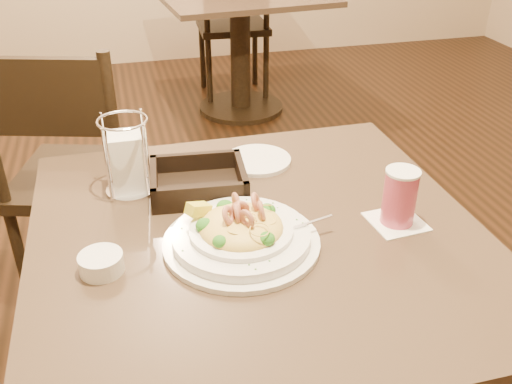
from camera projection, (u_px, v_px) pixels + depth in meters
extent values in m
cylinder|color=black|center=(258.00, 358.00, 1.33)|extent=(0.12, 0.12, 0.65)
cube|color=brown|center=(258.00, 237.00, 1.15)|extent=(0.90, 0.90, 0.03)
cylinder|color=black|center=(241.00, 107.00, 3.58)|extent=(0.52, 0.52, 0.03)
cylinder|color=black|center=(240.00, 53.00, 3.40)|extent=(0.12, 0.12, 0.65)
cube|color=black|center=(83.00, 178.00, 1.88)|extent=(0.52, 0.52, 0.04)
cylinder|color=black|center=(154.00, 210.00, 2.15)|extent=(0.04, 0.04, 0.43)
cylinder|color=black|center=(59.00, 208.00, 2.16)|extent=(0.04, 0.04, 0.43)
cylinder|color=black|center=(133.00, 269.00, 1.84)|extent=(0.04, 0.04, 0.43)
cylinder|color=black|center=(23.00, 267.00, 1.85)|extent=(0.04, 0.04, 0.43)
cylinder|color=black|center=(114.00, 132.00, 1.60)|extent=(0.04, 0.04, 0.46)
cube|color=black|center=(44.00, 97.00, 1.55)|extent=(0.35, 0.13, 0.22)
cube|color=black|center=(232.00, 26.00, 3.59)|extent=(0.44, 0.44, 0.04)
cylinder|color=black|center=(255.00, 53.00, 3.89)|extent=(0.04, 0.04, 0.43)
cylinder|color=black|center=(202.00, 56.00, 3.83)|extent=(0.04, 0.04, 0.43)
cylinder|color=black|center=(266.00, 70.00, 3.59)|extent=(0.04, 0.04, 0.43)
cylinder|color=black|center=(209.00, 73.00, 3.53)|extent=(0.04, 0.04, 0.43)
cylinder|color=white|center=(241.00, 242.00, 1.10)|extent=(0.31, 0.31, 0.01)
cylinder|color=white|center=(241.00, 236.00, 1.09)|extent=(0.27, 0.27, 0.02)
cylinder|color=white|center=(241.00, 230.00, 1.09)|extent=(0.20, 0.20, 0.01)
ellipsoid|color=#E1BF52|center=(241.00, 227.00, 1.08)|extent=(0.16, 0.16, 0.06)
cube|color=yellow|center=(198.00, 209.00, 1.11)|extent=(0.06, 0.05, 0.04)
cube|color=silver|center=(307.00, 224.00, 1.11)|extent=(0.11, 0.03, 0.01)
cube|color=silver|center=(276.00, 226.00, 1.09)|extent=(0.03, 0.02, 0.00)
torus|color=#E1BF52|center=(240.00, 225.00, 1.08)|extent=(0.06, 0.06, 0.02)
torus|color=#E1BF52|center=(243.00, 211.00, 1.09)|extent=(0.04, 0.04, 0.01)
torus|color=#E1BF52|center=(250.00, 220.00, 1.06)|extent=(0.03, 0.04, 0.02)
torus|color=#E1BF52|center=(244.00, 217.00, 1.10)|extent=(0.03, 0.03, 0.02)
torus|color=#E1BF52|center=(265.00, 219.00, 1.07)|extent=(0.05, 0.05, 0.01)
torus|color=#E1BF52|center=(237.00, 224.00, 1.08)|extent=(0.03, 0.03, 0.02)
torus|color=#E1BF52|center=(244.00, 217.00, 1.07)|extent=(0.05, 0.04, 0.02)
torus|color=#E1BF52|center=(239.00, 226.00, 1.08)|extent=(0.04, 0.04, 0.02)
torus|color=#E1BF52|center=(260.00, 230.00, 1.03)|extent=(0.05, 0.05, 0.01)
torus|color=#E1BF52|center=(241.00, 215.00, 1.07)|extent=(0.04, 0.04, 0.01)
torus|color=#E1BF52|center=(227.00, 217.00, 1.10)|extent=(0.05, 0.05, 0.02)
torus|color=#E1BF52|center=(253.00, 228.00, 1.07)|extent=(0.05, 0.04, 0.04)
torus|color=#E1BF52|center=(232.00, 214.00, 1.07)|extent=(0.04, 0.04, 0.02)
torus|color=#E1BF52|center=(234.00, 213.00, 1.09)|extent=(0.05, 0.05, 0.02)
torus|color=#E1BF52|center=(235.00, 232.00, 1.04)|extent=(0.03, 0.04, 0.02)
torus|color=#E1BF52|center=(240.00, 216.00, 1.07)|extent=(0.04, 0.04, 0.02)
torus|color=#E1BF52|center=(236.00, 212.00, 1.10)|extent=(0.04, 0.05, 0.03)
torus|color=#E1BF52|center=(248.00, 216.00, 1.07)|extent=(0.04, 0.04, 0.03)
torus|color=#E1BF52|center=(240.00, 217.00, 1.07)|extent=(0.04, 0.05, 0.03)
torus|color=#E1BF52|center=(263.00, 234.00, 1.05)|extent=(0.03, 0.03, 0.02)
torus|color=#E1BF52|center=(264.00, 205.00, 1.10)|extent=(0.04, 0.04, 0.02)
torus|color=tan|center=(247.00, 219.00, 1.04)|extent=(0.03, 0.04, 0.04)
torus|color=tan|center=(236.00, 202.00, 1.09)|extent=(0.02, 0.04, 0.04)
torus|color=tan|center=(237.00, 214.00, 1.06)|extent=(0.02, 0.04, 0.04)
torus|color=tan|center=(240.00, 210.00, 1.07)|extent=(0.03, 0.04, 0.04)
torus|color=tan|center=(256.00, 202.00, 1.09)|extent=(0.04, 0.04, 0.04)
torus|color=tan|center=(229.00, 216.00, 1.05)|extent=(0.04, 0.05, 0.04)
torus|color=tan|center=(240.00, 209.00, 1.07)|extent=(0.04, 0.02, 0.04)
torus|color=tan|center=(262.00, 211.00, 1.07)|extent=(0.03, 0.04, 0.04)
ellipsoid|color=#1F5D15|center=(267.00, 210.00, 1.12)|extent=(0.03, 0.03, 0.03)
ellipsoid|color=#1F5D15|center=(225.00, 207.00, 1.13)|extent=(0.04, 0.04, 0.03)
ellipsoid|color=#1F5D15|center=(205.00, 225.00, 1.07)|extent=(0.04, 0.04, 0.03)
ellipsoid|color=#1F5D15|center=(220.00, 241.00, 1.03)|extent=(0.03, 0.03, 0.02)
ellipsoid|color=#1F5D15|center=(266.00, 239.00, 1.04)|extent=(0.03, 0.03, 0.02)
cube|color=#266619|center=(182.00, 228.00, 1.10)|extent=(0.00, 0.00, 0.00)
cube|color=#266619|center=(200.00, 209.00, 1.16)|extent=(0.00, 0.00, 0.00)
cube|color=#266619|center=(273.00, 203.00, 1.18)|extent=(0.00, 0.00, 0.00)
cube|color=#266619|center=(247.00, 200.00, 1.19)|extent=(0.00, 0.00, 0.00)
cube|color=#266619|center=(305.00, 226.00, 1.11)|extent=(0.00, 0.00, 0.00)
cube|color=#266619|center=(249.00, 265.00, 1.00)|extent=(0.00, 0.00, 0.00)
cube|color=#266619|center=(219.00, 202.00, 1.18)|extent=(0.00, 0.00, 0.00)
cube|color=#266619|center=(183.00, 251.00, 1.04)|extent=(0.00, 0.00, 0.00)
cube|color=#266619|center=(303.00, 223.00, 1.11)|extent=(0.00, 0.00, 0.00)
cube|color=#266619|center=(256.00, 269.00, 0.99)|extent=(0.00, 0.00, 0.00)
cube|color=#266619|center=(268.00, 206.00, 1.17)|extent=(0.00, 0.00, 0.00)
cube|color=#266619|center=(255.00, 200.00, 1.19)|extent=(0.00, 0.00, 0.00)
cube|color=#266619|center=(297.00, 220.00, 1.13)|extent=(0.00, 0.00, 0.00)
cube|color=#266619|center=(269.00, 261.00, 1.01)|extent=(0.00, 0.00, 0.00)
cube|color=#266619|center=(277.00, 208.00, 1.16)|extent=(0.00, 0.00, 0.00)
cube|color=white|center=(396.00, 222.00, 1.17)|extent=(0.12, 0.12, 0.00)
cylinder|color=#C04361|center=(400.00, 197.00, 1.14)|extent=(0.07, 0.07, 0.12)
cylinder|color=white|center=(403.00, 172.00, 1.11)|extent=(0.07, 0.07, 0.01)
cube|color=black|center=(199.00, 189.00, 1.28)|extent=(0.22, 0.19, 0.02)
cube|color=black|center=(242.00, 174.00, 1.28)|extent=(0.03, 0.17, 0.04)
cube|color=black|center=(154.00, 181.00, 1.25)|extent=(0.03, 0.17, 0.04)
cube|color=black|center=(196.00, 161.00, 1.33)|extent=(0.21, 0.03, 0.04)
cube|color=black|center=(201.00, 195.00, 1.20)|extent=(0.21, 0.03, 0.04)
cylinder|color=silver|center=(131.00, 189.00, 1.29)|extent=(0.11, 0.11, 0.01)
torus|color=silver|center=(122.00, 120.00, 1.20)|extent=(0.11, 0.11, 0.01)
cube|color=white|center=(127.00, 162.00, 1.25)|extent=(0.07, 0.07, 0.13)
cylinder|color=silver|center=(107.00, 166.00, 1.20)|extent=(0.01, 0.01, 0.17)
cylinder|color=silver|center=(148.00, 161.00, 1.22)|extent=(0.01, 0.01, 0.17)
cylinder|color=silver|center=(106.00, 148.00, 1.27)|extent=(0.01, 0.01, 0.17)
cylinder|color=silver|center=(145.00, 144.00, 1.29)|extent=(0.01, 0.01, 0.17)
cylinder|color=white|center=(257.00, 160.00, 1.41)|extent=(0.17, 0.17, 0.01)
cylinder|color=white|center=(101.00, 263.00, 1.03)|extent=(0.09, 0.09, 0.04)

